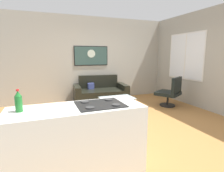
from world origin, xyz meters
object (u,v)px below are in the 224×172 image
(armchair, at_px, (171,92))
(wall_painting, at_px, (91,56))
(couch, at_px, (100,94))
(soda_bottle, at_px, (19,102))
(coffee_table, at_px, (117,99))

(armchair, xyz_separation_m, wall_painting, (-1.98, 1.72, 1.07))
(couch, bearing_deg, armchair, -32.83)
(soda_bottle, distance_m, wall_painting, 4.22)
(soda_bottle, relative_size, wall_painting, 0.23)
(couch, height_order, wall_painting, wall_painting)
(couch, distance_m, coffee_table, 1.25)
(soda_bottle, bearing_deg, wall_painting, 64.04)
(armchair, bearing_deg, coffee_table, -178.20)
(couch, bearing_deg, wall_painting, 104.83)
(coffee_table, bearing_deg, wall_painting, 96.75)
(armchair, bearing_deg, couch, 147.17)
(coffee_table, height_order, armchair, armchair)
(coffee_table, distance_m, armchair, 1.77)
(armchair, height_order, soda_bottle, soda_bottle)
(coffee_table, xyz_separation_m, armchair, (1.77, 0.06, 0.04))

